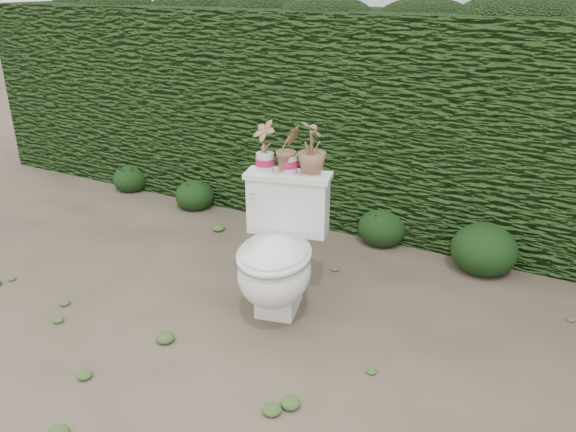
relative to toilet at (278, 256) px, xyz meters
The scene contains 11 objects.
ground 0.43m from the toilet, 20.95° to the left, with size 60.00×60.00×0.00m, color #6C5E4B.
hedge 1.76m from the toilet, 82.60° to the left, with size 8.00×1.00×1.60m, color #2C4F1A.
toilet is the anchor object (origin of this frame).
potted_plant_left 0.63m from the toilet, 134.19° to the left, with size 0.15×0.10×0.28m, color #247532.
potted_plant_center 0.60m from the toilet, 103.97° to the left, with size 0.15×0.12×0.27m, color #247532.
potted_plant_right 0.63m from the toilet, 74.18° to the left, with size 0.17×0.17×0.30m, color #247532.
liriope_clump_0 2.51m from the toilet, 152.29° to the left, with size 0.32×0.32×0.26m, color #193512.
liriope_clump_1 1.81m from the toilet, 142.57° to the left, with size 0.33×0.33×0.27m, color #193512.
liriope_clump_2 1.34m from the toilet, 115.28° to the left, with size 0.38×0.38×0.31m, color #193512.
liriope_clump_3 1.22m from the toilet, 79.23° to the left, with size 0.36×0.36×0.28m, color #193512.
liriope_clump_4 1.47m from the toilet, 48.49° to the left, with size 0.44×0.44×0.35m, color #193512.
Camera 1 is at (1.18, -2.57, 1.81)m, focal length 35.00 mm.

